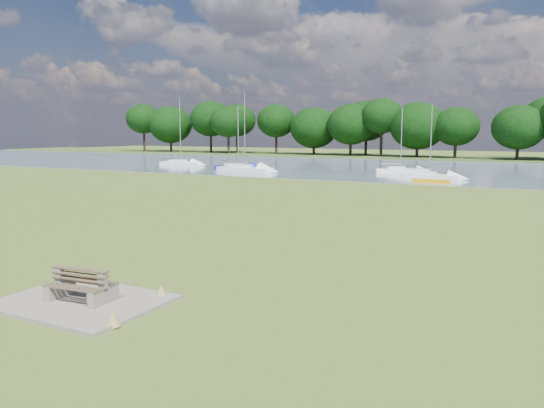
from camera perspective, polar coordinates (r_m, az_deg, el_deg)
The scene contains 12 objects.
ground at distance 26.37m, azimuth 3.25°, elevation -2.11°, with size 220.00×220.00×0.00m, color olive.
river at distance 66.67m, azimuth 18.50°, elevation 3.49°, with size 220.00×40.00×0.10m, color slate.
far_bank at distance 96.35m, azimuth 21.46°, elevation 4.55°, with size 220.00×20.00×0.40m, color #4C6626.
concrete_pad at distance 15.14m, azimuth -19.77°, elevation -9.86°, with size 4.20×3.20×0.10m, color gray.
bench_pair at distance 15.02m, azimuth -19.84°, elevation -8.31°, with size 1.81×1.19×0.92m.
kayak at distance 48.72m, azimuth 16.74°, elevation 2.38°, with size 3.24×0.76×0.32m, color #F5AD0F.
tree_line at distance 92.15m, azimuth 22.13°, elevation 8.41°, with size 145.42×8.91×10.78m.
sailboat_1 at distance 60.40m, azimuth -2.99°, elevation 3.94°, with size 7.00×2.71×8.84m.
sailboat_2 at distance 72.21m, azimuth -9.82°, elevation 4.49°, with size 5.94×1.83×8.93m.
sailboat_5 at distance 62.41m, azimuth -3.69°, elevation 4.07°, with size 6.40×2.59×7.43m.
sailboat_6 at distance 53.02m, azimuth 16.52°, elevation 3.05°, with size 5.47×1.72×7.02m.
sailboat_7 at distance 59.64m, azimuth 13.59°, elevation 3.67°, with size 5.42×3.31×7.13m.
Camera 1 is at (10.80, -23.63, 4.52)m, focal length 35.00 mm.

